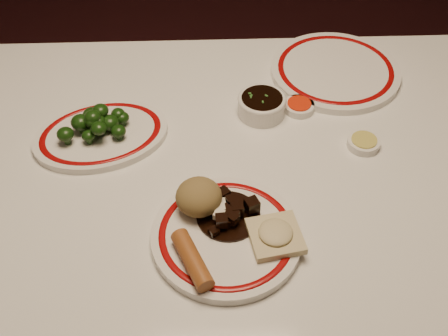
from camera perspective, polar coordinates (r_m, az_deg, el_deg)
dining_table at (r=1.12m, az=-0.14°, el=-3.94°), size 1.20×0.90×0.75m
main_plate at (r=0.95m, az=0.26°, el=-6.92°), size 0.30×0.30×0.02m
rice_mound at (r=0.95m, az=-2.58°, el=-2.95°), size 0.08×0.08×0.06m
spring_roll at (r=0.89m, az=-3.25°, el=-9.28°), size 0.07×0.11×0.03m
fried_wonton at (r=0.93m, az=5.24°, el=-6.76°), size 0.10×0.10×0.02m
stirfry_heap at (r=0.95m, az=0.62°, el=-4.50°), size 0.11×0.11×0.03m
broccoli_plate at (r=1.14m, az=-12.38°, el=3.31°), size 0.31×0.29×0.02m
broccoli_pile at (r=1.13m, az=-12.92°, el=4.60°), size 0.13×0.09×0.05m
soy_bowl at (r=1.17m, az=3.84°, el=6.34°), size 0.10×0.10×0.04m
sweet_sour_dish at (r=1.19m, az=7.62°, el=6.22°), size 0.06×0.06×0.02m
mustard_dish at (r=1.13m, az=13.99°, el=2.50°), size 0.06×0.06×0.02m
far_plate at (r=1.30m, az=11.23°, el=9.68°), size 0.32×0.32×0.02m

